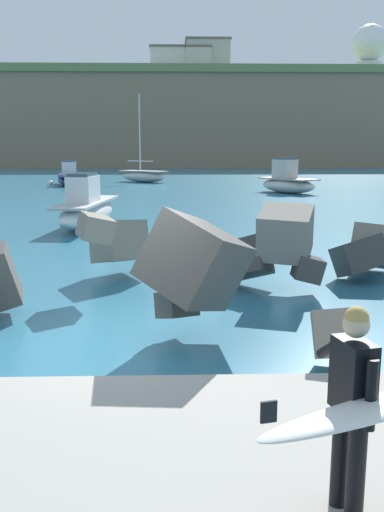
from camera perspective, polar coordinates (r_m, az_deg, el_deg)
ground_plane at (r=9.31m, az=-6.88°, el=-9.13°), size 400.00×400.00×0.00m
walkway_path at (r=5.69m, az=-10.74°, el=-22.02°), size 48.00×4.40×0.24m
breakwater_jetty at (r=11.19m, az=-3.66°, el=-0.16°), size 31.90×7.90×2.47m
surfer_with_board at (r=4.63m, az=17.26°, el=-14.13°), size 2.12×1.35×1.78m
boat_near_centre at (r=23.24m, az=-10.82°, el=4.79°), size 2.24×6.26×2.21m
boat_mid_left at (r=40.44m, az=9.82°, el=7.54°), size 4.29×5.20×2.49m
boat_mid_centre at (r=49.48m, az=-12.54°, el=7.93°), size 3.13×6.65×2.13m
boat_mid_right at (r=52.64m, az=-5.03°, el=8.27°), size 5.18×4.63×8.10m
mooring_buoy_inner at (r=49.20m, az=-14.40°, el=7.31°), size 0.44×0.44×0.44m
mooring_buoy_middle at (r=43.72m, az=-11.99°, el=6.98°), size 0.44×0.44×0.44m
headland_bluff at (r=104.86m, az=0.66°, el=13.65°), size 77.58×36.81×15.56m
radar_dome at (r=111.86m, az=17.87°, el=19.75°), size 6.56×6.56×9.53m
station_building_west at (r=112.11m, az=1.40°, el=19.13°), size 6.96×6.48×6.45m
station_building_central at (r=98.48m, az=1.61°, el=19.88°), size 7.50×6.58×5.21m
station_building_east at (r=97.03m, az=0.65°, el=19.63°), size 4.28×4.26×3.92m
station_building_annex at (r=99.19m, az=-2.19°, el=19.48°), size 7.01×7.53×4.06m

